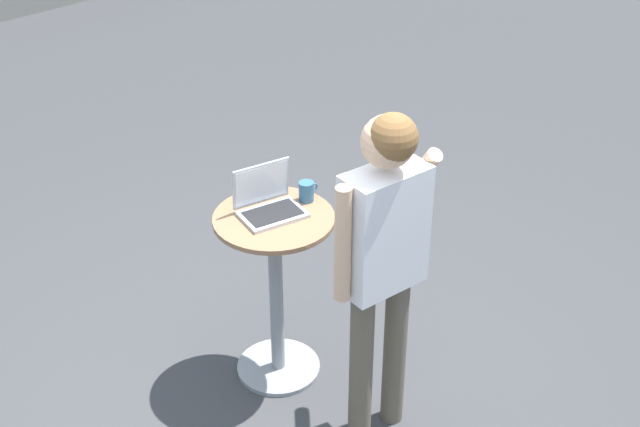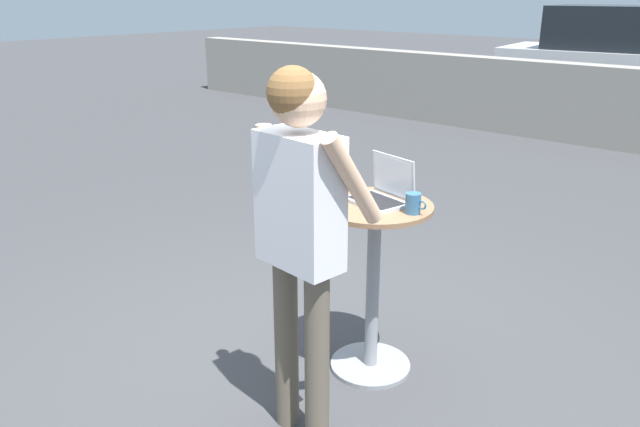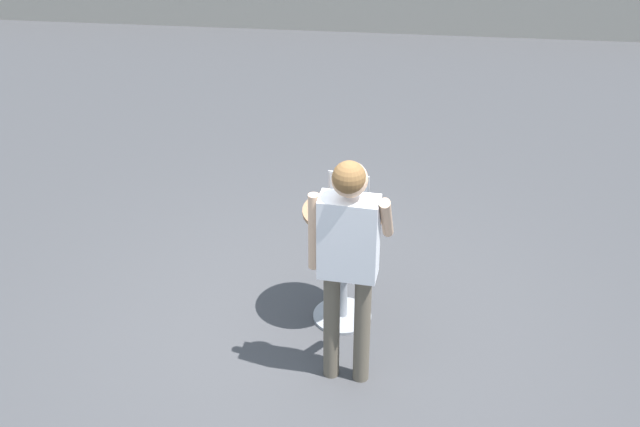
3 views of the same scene
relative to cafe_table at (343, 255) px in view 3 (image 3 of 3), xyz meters
The scene contains 5 objects.
ground_plane 0.70m from the cafe_table, 130.04° to the right, with size 50.00×50.00×0.00m, color #3D3D3F.
cafe_table is the anchor object (origin of this frame).
laptop 0.44m from the cafe_table, 79.19° to the left, with size 0.34×0.29×0.23m.
coffee_mug 0.48m from the cafe_table, ahead, with size 0.11×0.07×0.10m.
standing_person 0.82m from the cafe_table, 83.45° to the right, with size 0.54×0.35×1.70m.
Camera 3 is at (0.61, -4.96, 4.21)m, focal length 50.00 mm.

